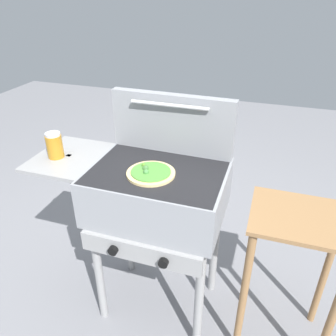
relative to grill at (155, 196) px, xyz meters
The scene contains 6 objects.
ground_plane 0.76m from the grill, 17.39° to the left, with size 8.00×8.00×0.00m, color gray.
grill is the anchor object (origin of this frame).
grill_lid_open 0.37m from the grill, 86.33° to the left, with size 0.63×0.09×0.30m.
pizza_veggie 0.16m from the grill, 95.00° to the right, with size 0.22×0.22×0.04m.
sauce_jar 0.56m from the grill, behind, with size 0.08×0.08×0.13m.
prep_table 0.70m from the grill, ahead, with size 0.44×0.36×0.79m.
Camera 1 is at (0.47, -1.26, 1.67)m, focal length 35.55 mm.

